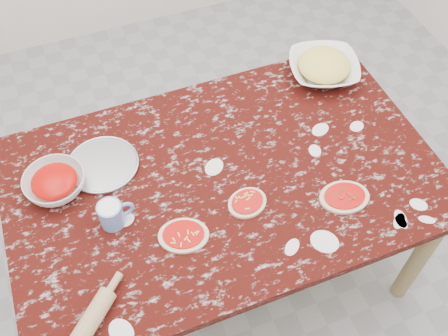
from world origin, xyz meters
The scene contains 10 objects.
ground centered at (0.00, 0.00, 0.00)m, with size 4.00×4.00×0.00m, color gray.
worktable centered at (0.00, 0.00, 0.67)m, with size 1.60×1.00×0.75m.
pizza_tray centered at (-0.41, 0.21, 0.76)m, with size 0.27×0.27×0.01m, color #B2B2B7.
sauce_bowl centered at (-0.59, 0.17, 0.78)m, with size 0.22×0.22×0.07m, color white.
cheese_bowl centered at (0.60, 0.35, 0.79)m, with size 0.30×0.30×0.07m, color white.
flour_mug centered at (-0.43, -0.05, 0.80)m, with size 0.13×0.09×0.10m.
pizza_left centered at (-0.22, -0.19, 0.76)m, with size 0.21×0.18×0.02m.
pizza_mid centered at (0.03, -0.15, 0.76)m, with size 0.17×0.15×0.02m.
pizza_right centered at (0.37, -0.25, 0.76)m, with size 0.20×0.17×0.02m.
rolling_pin centered at (-0.61, -0.41, 0.78)m, with size 0.06×0.06×0.30m, color tan.
Camera 1 is at (-0.41, -1.05, 2.30)m, focal length 41.28 mm.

